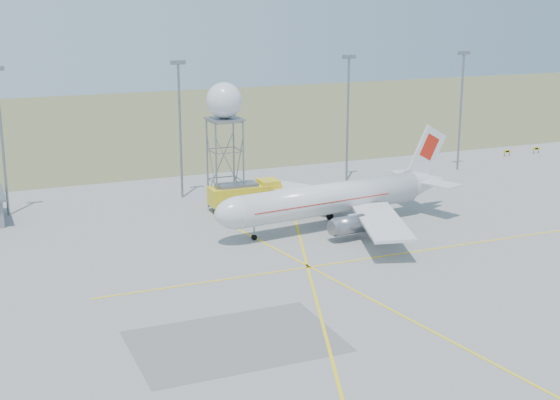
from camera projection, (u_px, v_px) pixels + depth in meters
name	position (u px, v px, depth m)	size (l,w,h in m)	color
ground	(531.00, 373.00, 62.99)	(400.00, 400.00, 0.00)	#A0A09B
grass_strip	(136.00, 123.00, 187.54)	(400.00, 120.00, 0.03)	#596035
mast_a	(1.00, 129.00, 105.36)	(2.20, 0.50, 20.50)	slate
mast_b	(180.00, 118.00, 114.85)	(2.20, 0.50, 20.50)	slate
mast_c	(348.00, 108.00, 125.48)	(2.20, 0.50, 20.50)	slate
mast_d	(461.00, 101.00, 133.83)	(2.20, 0.50, 20.50)	slate
taxi_sign_near	(507.00, 152.00, 147.93)	(1.60, 0.17, 1.20)	black
taxi_sign_far	(536.00, 149.00, 150.58)	(1.60, 0.17, 1.20)	black
airliner_main	(333.00, 199.00, 102.08)	(36.13, 34.89, 12.30)	silver
radar_tower	(225.00, 139.00, 108.74)	(4.99, 4.99, 18.08)	slate
fire_truck	(247.00, 196.00, 110.74)	(10.22, 4.20, 4.07)	yellow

